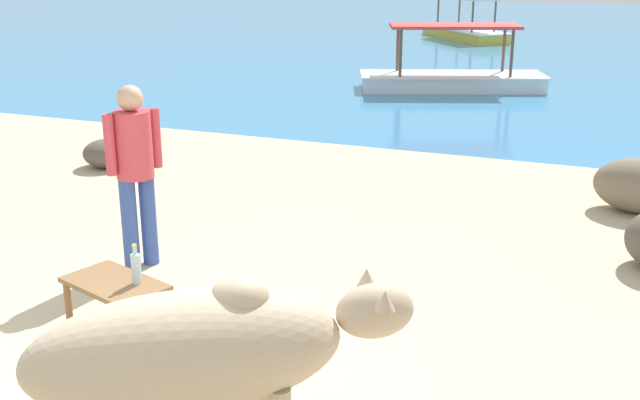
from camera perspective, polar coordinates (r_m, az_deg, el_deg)
The scene contains 9 objects.
water_surface at distance 25.61m, azimuth 15.44°, elevation 11.16°, with size 60.00×36.00×0.03m, color teal.
cow at distance 4.06m, azimuth -8.96°, elevation -10.97°, with size 1.89×1.54×1.15m.
low_bench_table at distance 5.81m, azimuth -14.71°, elevation -6.44°, with size 0.86×0.66×0.44m.
bottle at distance 5.67m, azimuth -13.29°, elevation -4.85°, with size 0.07×0.07×0.30m.
person_standing at distance 6.88m, azimuth -13.37°, elevation 2.64°, with size 0.32×0.45×1.62m.
shore_rock_large at distance 10.45m, azimuth -15.34°, elevation 3.31°, with size 0.61×0.58×0.36m, color brown.
shore_rock_small at distance 8.99m, azimuth 22.21°, elevation 0.98°, with size 0.93×0.66×0.58m, color #756651.
boat_white at distance 16.11m, azimuth 9.62°, elevation 8.92°, with size 3.84×2.35×1.29m.
boat_yellow at distance 25.42m, azimuth 10.52°, elevation 12.11°, with size 3.29×3.52×1.29m.
Camera 1 is at (2.71, -3.32, 2.75)m, focal length 43.83 mm.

